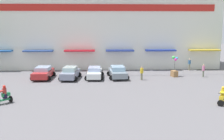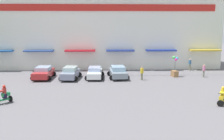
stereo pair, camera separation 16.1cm
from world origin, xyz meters
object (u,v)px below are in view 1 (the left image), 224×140
Objects in this scene: parked_car_1 at (70,73)px; pedestrian_1 at (203,70)px; parked_car_0 at (43,73)px; pedestrian_0 at (189,64)px; scooter_rider_3 at (4,96)px; balloon_vendor_cart at (174,69)px; parked_car_2 at (95,73)px; scooter_rider_5 at (222,97)px; pedestrian_2 at (142,72)px; parked_car_3 at (118,72)px.

pedestrian_1 is at bearing 1.79° from parked_car_1.
parked_car_0 is 2.78× the size of pedestrian_1.
pedestrian_1 is at bearing -88.20° from pedestrian_0.
pedestrian_1 reaches higher than parked_car_0.
balloon_vendor_cart is (17.11, 10.43, 0.26)m from scooter_rider_3.
scooter_rider_5 is at bearing -45.70° from parked_car_2.
pedestrian_0 is 1.05× the size of pedestrian_1.
pedestrian_0 is (2.63, 15.75, 0.35)m from scooter_rider_5.
parked_car_2 is 2.78× the size of scooter_rider_3.
parked_car_1 is 8.41m from pedestrian_2.
scooter_rider_3 is at bearing -135.11° from parked_car_3.
scooter_rider_5 is 0.57× the size of balloon_vendor_cart.
pedestrian_1 is at bearing 0.13° from parked_car_0.
parked_car_2 is at bearing -179.12° from pedestrian_1.
pedestrian_0 is at bearing 20.40° from parked_car_2.
parked_car_3 is 2.84× the size of pedestrian_2.
pedestrian_2 is 4.71m from balloon_vendor_cart.
scooter_rider_5 reaches higher than parked_car_1.
pedestrian_1 reaches higher than parked_car_3.
parked_car_1 is 5.67m from parked_car_3.
parked_car_1 is 16.89m from pedestrian_0.
parked_car_3 is at bearing 0.11° from parked_car_0.
balloon_vendor_cart is (-3.35, -4.31, -0.06)m from pedestrian_0.
scooter_rider_3 is 0.59× the size of balloon_vendor_cart.
parked_car_1 is at bearing 65.25° from scooter_rider_3.
pedestrian_0 is (20.46, 14.73, 0.31)m from scooter_rider_3.
parked_car_2 is 5.63m from pedestrian_2.
pedestrian_2 reaches higher than parked_car_1.
pedestrian_0 is at bearing 91.80° from pedestrian_1.
pedestrian_1 is at bearing 25.95° from scooter_rider_3.
parked_car_2 is 13.36m from pedestrian_1.
pedestrian_0 is (19.33, 4.75, 0.22)m from parked_car_0.
pedestrian_2 is (2.71, -1.36, 0.17)m from parked_car_3.
parked_car_1 is 1.65× the size of balloon_vendor_cart.
balloon_vendor_cart is at bearing 93.60° from scooter_rider_5.
pedestrian_0 reaches higher than parked_car_1.
parked_car_2 is (2.86, 0.30, -0.04)m from parked_car_1.
parked_car_2 is 9.88m from balloon_vendor_cart.
pedestrian_2 is at bearing 34.14° from scooter_rider_3.
parked_car_0 is 1.71× the size of balloon_vendor_cart.
parked_car_0 is at bearing 171.95° from parked_car_1.
scooter_rider_5 is at bearing -54.75° from parked_car_3.
parked_car_3 is at bearing 44.89° from scooter_rider_3.
parked_car_0 is 0.98× the size of parked_car_3.
parked_car_1 is 0.95× the size of parked_car_3.
pedestrian_0 is (10.42, 4.74, 0.23)m from parked_car_3.
parked_car_0 reaches higher than parked_car_2.
parked_car_0 reaches higher than parked_car_3.
balloon_vendor_cart is at bearing 3.45° from parked_car_3.
pedestrian_1 reaches higher than scooter_rider_3.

